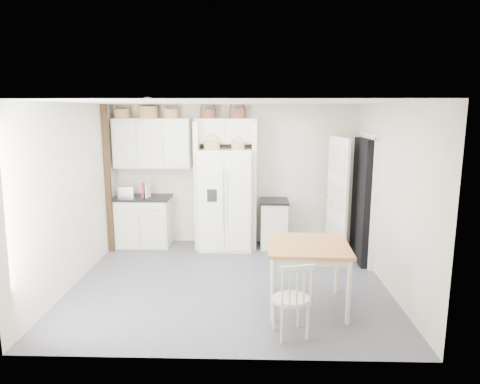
{
  "coord_description": "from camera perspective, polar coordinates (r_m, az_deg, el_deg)",
  "views": [
    {
      "loc": [
        0.32,
        -5.95,
        2.49
      ],
      "look_at": [
        0.14,
        0.4,
        1.28
      ],
      "focal_mm": 32.0,
      "sensor_mm": 36.0,
      "label": 1
    }
  ],
  "objects": [
    {
      "name": "trim_post",
      "position": [
        7.82,
        -17.22,
        1.57
      ],
      "size": [
        0.09,
        0.09,
        2.6
      ],
      "primitive_type": "cube",
      "color": "black",
      "rests_on": "floor"
    },
    {
      "name": "cookbook_red",
      "position": [
        7.96,
        -12.76,
        0.19
      ],
      "size": [
        0.05,
        0.17,
        0.25
      ],
      "primitive_type": "cube",
      "rotation": [
        0.0,
        0.0,
        0.1
      ],
      "color": "maroon",
      "rests_on": "counter_left"
    },
    {
      "name": "ceiling",
      "position": [
        5.96,
        -1.5,
        11.86
      ],
      "size": [
        4.5,
        4.5,
        0.0
      ],
      "primitive_type": "plane",
      "color": "white",
      "rests_on": "wall_back"
    },
    {
      "name": "basket_upper_c",
      "position": [
        7.92,
        -9.22,
        10.28
      ],
      "size": [
        0.29,
        0.29,
        0.17
      ],
      "primitive_type": "cylinder",
      "color": "#A47946",
      "rests_on": "upper_cabinet"
    },
    {
      "name": "wall_back",
      "position": [
        8.05,
        -0.68,
        2.31
      ],
      "size": [
        4.5,
        0.0,
        4.5
      ],
      "primitive_type": "plane",
      "rotation": [
        1.57,
        0.0,
        0.0
      ],
      "color": "beige",
      "rests_on": "floor"
    },
    {
      "name": "door_slab",
      "position": [
        7.58,
        12.85,
        -0.6
      ],
      "size": [
        0.21,
        0.79,
        2.05
      ],
      "primitive_type": "cube",
      "rotation": [
        0.0,
        0.0,
        -1.36
      ],
      "color": "white",
      "rests_on": "floor"
    },
    {
      "name": "wall_left",
      "position": [
        6.59,
        -21.36,
        -0.34
      ],
      "size": [
        0.0,
        4.0,
        4.0
      ],
      "primitive_type": "plane",
      "rotation": [
        1.57,
        0.0,
        1.57
      ],
      "color": "beige",
      "rests_on": "floor"
    },
    {
      "name": "wall_right",
      "position": [
        6.37,
        19.22,
        -0.57
      ],
      "size": [
        0.0,
        4.0,
        4.0
      ],
      "primitive_type": "plane",
      "rotation": [
        1.57,
        0.0,
        -1.57
      ],
      "color": "beige",
      "rests_on": "floor"
    },
    {
      "name": "fridge_panel_left",
      "position": [
        7.83,
        -5.6,
        0.91
      ],
      "size": [
        0.08,
        0.6,
        2.3
      ],
      "primitive_type": "cube",
      "color": "beige",
      "rests_on": "floor"
    },
    {
      "name": "dining_table",
      "position": [
        5.63,
        8.99,
        -10.91
      ],
      "size": [
        1.05,
        1.05,
        0.84
      ],
      "primitive_type": "cube",
      "rotation": [
        0.0,
        0.0,
        -0.04
      ],
      "color": "#926026",
      "rests_on": "floor"
    },
    {
      "name": "doorway_void",
      "position": [
        7.34,
        16.1,
        -1.13
      ],
      "size": [
        0.18,
        0.85,
        2.05
      ],
      "primitive_type": "cube",
      "color": "black",
      "rests_on": "floor"
    },
    {
      "name": "basket_upper_a",
      "position": [
        8.13,
        -15.44,
        10.03
      ],
      "size": [
        0.29,
        0.29,
        0.16
      ],
      "primitive_type": "cylinder",
      "color": "#A47946",
      "rests_on": "upper_cabinet"
    },
    {
      "name": "windsor_chair",
      "position": [
        4.93,
        6.81,
        -13.98
      ],
      "size": [
        0.51,
        0.48,
        0.86
      ],
      "primitive_type": "cube",
      "rotation": [
        0.0,
        0.0,
        0.26
      ],
      "color": "beige",
      "rests_on": "floor"
    },
    {
      "name": "bridge_cabinet",
      "position": [
        7.81,
        -1.85,
        8.13
      ],
      "size": [
        1.12,
        0.34,
        0.45
      ],
      "primitive_type": "cube",
      "color": "beige",
      "rests_on": "wall_back"
    },
    {
      "name": "upper_cabinet",
      "position": [
        8.02,
        -11.58,
        6.38
      ],
      "size": [
        1.4,
        0.34,
        0.9
      ],
      "primitive_type": "cube",
      "color": "beige",
      "rests_on": "wall_back"
    },
    {
      "name": "counter_left",
      "position": [
        8.07,
        -12.79,
        -0.73
      ],
      "size": [
        1.0,
        0.65,
        0.04
      ],
      "primitive_type": "cube",
      "color": "black",
      "rests_on": "base_cab_left"
    },
    {
      "name": "counter_right",
      "position": [
        7.83,
        4.56,
        -1.21
      ],
      "size": [
        0.52,
        0.61,
        0.04
      ],
      "primitive_type": "cube",
      "color": "black",
      "rests_on": "base_cab_right"
    },
    {
      "name": "basket_upper_b",
      "position": [
        8.01,
        -12.17,
        10.34
      ],
      "size": [
        0.36,
        0.36,
        0.21
      ],
      "primitive_type": "cylinder",
      "color": "#A47946",
      "rests_on": "upper_cabinet"
    },
    {
      "name": "base_cab_right",
      "position": [
        7.94,
        4.51,
        -4.32
      ],
      "size": [
        0.48,
        0.57,
        0.84
      ],
      "primitive_type": "cube",
      "color": "beige",
      "rests_on": "floor"
    },
    {
      "name": "cookbook_cream",
      "position": [
        7.94,
        -12.19,
        0.14
      ],
      "size": [
        0.07,
        0.16,
        0.24
      ],
      "primitive_type": "cube",
      "rotation": [
        0.0,
        0.0,
        -0.21
      ],
      "color": "silver",
      "rests_on": "counter_left"
    },
    {
      "name": "basket_bridge_a",
      "position": [
        7.82,
        -4.28,
        10.38
      ],
      "size": [
        0.3,
        0.3,
        0.17
      ],
      "primitive_type": "cylinder",
      "color": "brown",
      "rests_on": "bridge_cabinet"
    },
    {
      "name": "toaster",
      "position": [
        8.1,
        -14.91,
        0.05
      ],
      "size": [
        0.29,
        0.18,
        0.19
      ],
      "primitive_type": "cube",
      "rotation": [
        0.0,
        0.0,
        0.06
      ],
      "color": "silver",
      "rests_on": "counter_left"
    },
    {
      "name": "basket_fridge_a",
      "position": [
        7.55,
        -3.78,
        6.21
      ],
      "size": [
        0.28,
        0.28,
        0.15
      ],
      "primitive_type": "cylinder",
      "color": "#A47946",
      "rests_on": "refrigerator"
    },
    {
      "name": "floor",
      "position": [
        6.46,
        -1.38,
        -11.86
      ],
      "size": [
        4.5,
        4.5,
        0.0
      ],
      "primitive_type": "plane",
      "color": "#47484C",
      "rests_on": "ground"
    },
    {
      "name": "refrigerator",
      "position": [
        7.77,
        -1.88,
        -0.95
      ],
      "size": [
        0.94,
        0.75,
        1.81
      ],
      "primitive_type": "cube",
      "color": "white",
      "rests_on": "floor"
    },
    {
      "name": "basket_bridge_b",
      "position": [
        7.79,
        -0.35,
        10.42
      ],
      "size": [
        0.3,
        0.3,
        0.17
      ],
      "primitive_type": "cylinder",
      "color": "brown",
      "rests_on": "bridge_cabinet"
    },
    {
      "name": "basket_fridge_b",
      "position": [
        7.52,
        -0.28,
        6.12
      ],
      "size": [
        0.23,
        0.23,
        0.12
      ],
      "primitive_type": "cylinder",
      "color": "#A47946",
      "rests_on": "refrigerator"
    },
    {
      "name": "fridge_panel_right",
      "position": [
        7.77,
        1.89,
        0.88
      ],
      "size": [
        0.08,
        0.6,
        2.3
      ],
      "primitive_type": "cube",
      "color": "beige",
      "rests_on": "floor"
    },
    {
      "name": "base_cab_left",
      "position": [
        8.17,
        -12.66,
        -3.94
      ],
      "size": [
        0.96,
        0.61,
        0.89
      ],
      "primitive_type": "cube",
      "color": "beige",
      "rests_on": "floor"
    }
  ]
}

